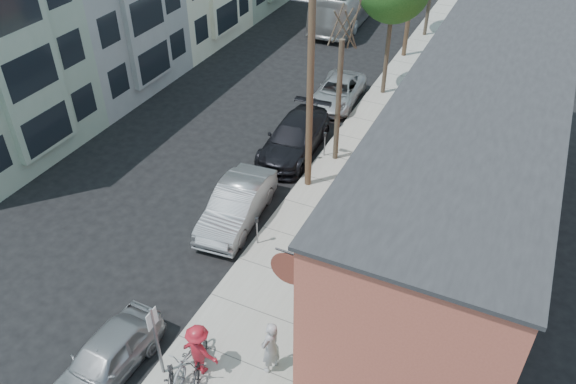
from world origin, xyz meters
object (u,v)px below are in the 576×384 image
at_px(patio_chair_a, 323,313).
at_px(car_0, 106,358).
at_px(parking_meter_near, 257,226).
at_px(parked_bike_a, 170,384).
at_px(utility_pole_near, 309,73).
at_px(car_2, 294,138).
at_px(parked_bike_b, 191,355).
at_px(car_1, 237,205).
at_px(cyclist, 199,350).
at_px(sign_post, 156,336).
at_px(patron_grey, 271,347).
at_px(patio_chair_b, 303,361).
at_px(car_3, 338,91).
at_px(patron_green, 306,344).
at_px(tree_bare, 338,103).
at_px(parking_meter_far, 325,140).

relative_size(patio_chair_a, car_0, 0.21).
height_order(parking_meter_near, parked_bike_a, parking_meter_near).
xyz_separation_m(utility_pole_near, car_2, (-1.66, 2.32, -4.61)).
relative_size(parked_bike_b, car_2, 0.37).
relative_size(utility_pole_near, car_1, 2.04).
distance_m(utility_pole_near, parked_bike_a, 12.31).
height_order(cyclist, car_0, cyclist).
height_order(patio_chair_a, parked_bike_b, parked_bike_b).
height_order(patio_chair_a, cyclist, cyclist).
relative_size(sign_post, car_0, 0.68).
height_order(parked_bike_a, car_1, car_1).
relative_size(patron_grey, cyclist, 1.05).
bearing_deg(car_2, sign_post, -86.09).
bearing_deg(parked_bike_b, parked_bike_a, -97.70).
xyz_separation_m(patio_chair_b, cyclist, (-2.80, -1.29, 0.50)).
bearing_deg(car_0, parking_meter_near, 80.05).
height_order(car_0, car_3, car_0).
bearing_deg(patron_green, car_2, -141.46).
distance_m(parking_meter_near, car_3, 12.51).
relative_size(tree_bare, car_0, 1.41).
height_order(parking_meter_near, car_0, car_0).
bearing_deg(tree_bare, utility_pole_near, -99.49).
height_order(utility_pole_near, patio_chair_b, utility_pole_near).
bearing_deg(patron_grey, car_0, -49.81).
xyz_separation_m(utility_pole_near, parked_bike_b, (0.65, -10.27, -4.72)).
height_order(tree_bare, patio_chair_a, tree_bare).
relative_size(cyclist, car_3, 0.39).
bearing_deg(parked_bike_b, parking_meter_near, 91.86).
distance_m(parking_meter_near, tree_bare, 7.21).
bearing_deg(cyclist, utility_pole_near, -82.26).
relative_size(utility_pole_near, patio_chair_b, 11.36).
xyz_separation_m(sign_post, patio_chair_b, (3.81, 1.85, -1.24)).
height_order(parking_meter_far, parked_bike_b, parking_meter_far).
bearing_deg(parking_meter_far, patio_chair_b, -71.03).
distance_m(utility_pole_near, cyclist, 11.16).
relative_size(tree_bare, car_1, 1.19).
bearing_deg(patio_chair_a, patron_green, -69.79).
bearing_deg(utility_pole_near, parking_meter_far, 93.31).
bearing_deg(car_3, tree_bare, -74.24).
bearing_deg(tree_bare, parking_meter_far, -177.26).
xyz_separation_m(parking_meter_far, car_2, (-1.51, -0.10, -0.18)).
height_order(patio_chair_a, parked_bike_a, parked_bike_a).
relative_size(tree_bare, patio_chair_b, 6.60).
height_order(parked_bike_a, car_0, car_0).
height_order(patio_chair_b, car_2, car_2).
distance_m(patron_grey, cyclist, 2.11).
xyz_separation_m(parking_meter_far, car_1, (-1.45, -5.81, -0.18)).
bearing_deg(tree_bare, car_0, -98.19).
height_order(parking_meter_near, parked_bike_b, parking_meter_near).
distance_m(parking_meter_near, car_2, 6.93).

